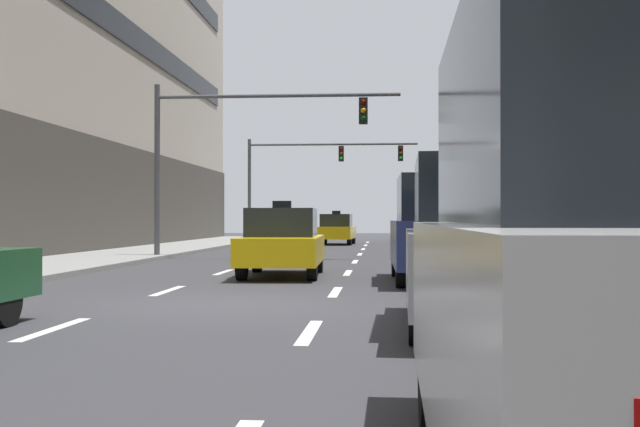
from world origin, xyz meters
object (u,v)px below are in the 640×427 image
(taxi_driving_0, at_px, (337,229))
(taxi_driving_1, at_px, (283,243))
(car_parked_1, at_px, (480,244))
(traffic_signal_0, at_px, (234,135))
(traffic_signal_1, at_px, (311,165))
(pedestrian_0, at_px, (612,227))
(car_parked_2, at_px, (439,229))

(taxi_driving_0, height_order, taxi_driving_1, taxi_driving_0)
(taxi_driving_0, relative_size, taxi_driving_1, 1.00)
(taxi_driving_1, height_order, car_parked_1, car_parked_1)
(car_parked_1, xyz_separation_m, traffic_signal_0, (-5.98, 15.68, 3.02))
(traffic_signal_1, bearing_deg, traffic_signal_0, -92.87)
(traffic_signal_0, bearing_deg, taxi_driving_1, -71.05)
(car_parked_1, height_order, pedestrian_0, car_parked_1)
(car_parked_1, relative_size, car_parked_2, 0.92)
(taxi_driving_0, xyz_separation_m, taxi_driving_1, (0.07, -22.29, -0.00))
(car_parked_1, distance_m, pedestrian_0, 9.95)
(traffic_signal_1, bearing_deg, taxi_driving_1, -86.28)
(taxi_driving_0, height_order, car_parked_2, car_parked_2)
(taxi_driving_0, distance_m, car_parked_2, 23.89)
(taxi_driving_1, xyz_separation_m, traffic_signal_1, (-1.64, 25.24, 3.50))
(car_parked_2, bearing_deg, pedestrian_0, 27.04)
(taxi_driving_1, relative_size, car_parked_2, 0.91)
(taxi_driving_0, distance_m, traffic_signal_0, 15.45)
(taxi_driving_1, bearing_deg, traffic_signal_1, 93.72)
(pedestrian_0, bearing_deg, taxi_driving_1, -174.20)
(traffic_signal_1, bearing_deg, pedestrian_0, -69.40)
(taxi_driving_1, height_order, pedestrian_0, pedestrian_0)
(car_parked_1, height_order, traffic_signal_0, traffic_signal_0)
(taxi_driving_0, height_order, pedestrian_0, pedestrian_0)
(traffic_signal_0, distance_m, traffic_signal_1, 17.88)
(car_parked_2, bearing_deg, taxi_driving_0, 98.48)
(car_parked_1, xyz_separation_m, car_parked_2, (0.00, 6.96, 0.09))
(taxi_driving_0, xyz_separation_m, car_parked_2, (3.52, -23.62, 0.33))
(taxi_driving_1, distance_m, traffic_signal_0, 8.46)
(car_parked_2, distance_m, traffic_signal_1, 27.24)
(taxi_driving_0, xyz_separation_m, car_parked_1, (3.52, -30.58, 0.24))
(traffic_signal_0, bearing_deg, car_parked_2, -55.53)
(taxi_driving_0, distance_m, taxi_driving_1, 22.29)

